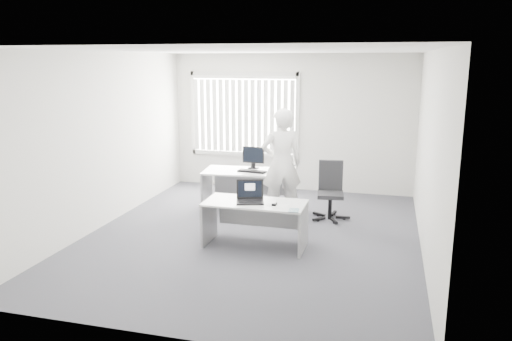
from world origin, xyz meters
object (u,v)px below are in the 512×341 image
(office_chair, at_px, (330,201))
(laptop, at_px, (250,193))
(desk_near, at_px, (255,214))
(desk_far, at_px, (249,182))
(person, at_px, (281,164))
(monitor, at_px, (253,158))

(office_chair, distance_m, laptop, 1.97)
(desk_near, distance_m, desk_far, 1.75)
(person, bearing_deg, office_chair, 168.06)
(office_chair, relative_size, monitor, 2.47)
(desk_near, xyz_separation_m, desk_far, (-0.55, 1.66, 0.05))
(office_chair, height_order, monitor, monitor)
(desk_near, height_order, office_chair, office_chair)
(desk_near, height_order, desk_far, desk_far)
(desk_near, bearing_deg, monitor, 106.27)
(desk_near, bearing_deg, person, 86.88)
(desk_far, xyz_separation_m, laptop, (0.49, -1.71, 0.28))
(desk_near, relative_size, monitor, 3.66)
(laptop, xyz_separation_m, monitor, (-0.48, 1.92, 0.12))
(desk_near, xyz_separation_m, monitor, (-0.53, 1.87, 0.46))
(desk_far, height_order, person, person)
(office_chair, distance_m, person, 1.05)
(desk_near, distance_m, laptop, 0.35)
(person, xyz_separation_m, monitor, (-0.62, 0.45, -0.01))
(laptop, bearing_deg, monitor, 87.48)
(person, height_order, monitor, person)
(desk_near, xyz_separation_m, person, (0.09, 1.41, 0.47))
(monitor, bearing_deg, desk_far, -92.08)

